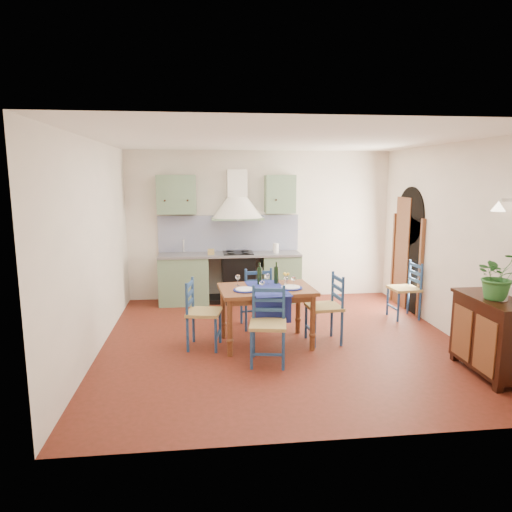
{
  "coord_description": "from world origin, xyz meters",
  "views": [
    {
      "loc": [
        -1.06,
        -6.12,
        2.32
      ],
      "look_at": [
        -0.33,
        0.3,
        1.19
      ],
      "focal_mm": 32.0,
      "sensor_mm": 36.0,
      "label": 1
    }
  ],
  "objects_px": {
    "dining_table": "(267,294)",
    "chair_near": "(268,324)",
    "sideboard": "(491,333)",
    "potted_plant": "(498,276)"
  },
  "relations": [
    {
      "from": "dining_table",
      "to": "potted_plant",
      "type": "distance_m",
      "value": 2.85
    },
    {
      "from": "dining_table",
      "to": "sideboard",
      "type": "relative_size",
      "value": 1.27
    },
    {
      "from": "sideboard",
      "to": "dining_table",
      "type": "bearing_deg",
      "value": 152.64
    },
    {
      "from": "dining_table",
      "to": "sideboard",
      "type": "height_order",
      "value": "dining_table"
    },
    {
      "from": "dining_table",
      "to": "chair_near",
      "type": "xyz_separation_m",
      "value": [
        -0.07,
        -0.64,
        -0.22
      ]
    },
    {
      "from": "potted_plant",
      "to": "dining_table",
      "type": "bearing_deg",
      "value": 151.63
    },
    {
      "from": "sideboard",
      "to": "potted_plant",
      "type": "height_order",
      "value": "potted_plant"
    },
    {
      "from": "chair_near",
      "to": "potted_plant",
      "type": "relative_size",
      "value": 1.75
    },
    {
      "from": "dining_table",
      "to": "sideboard",
      "type": "bearing_deg",
      "value": -27.36
    },
    {
      "from": "chair_near",
      "to": "potted_plant",
      "type": "xyz_separation_m",
      "value": [
        2.54,
        -0.69,
        0.71
      ]
    }
  ]
}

